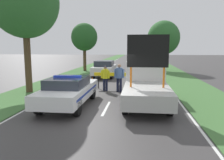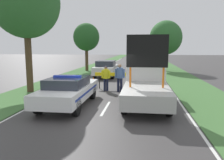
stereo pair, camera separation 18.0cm
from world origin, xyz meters
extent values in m
plane|color=#3D3A3A|center=(0.00, 0.00, 0.00)|extent=(160.00, 160.00, 0.00)
cube|color=silver|center=(0.00, 1.11, 0.00)|extent=(0.12, 2.46, 0.01)
cube|color=silver|center=(0.00, 7.87, 0.00)|extent=(0.12, 2.46, 0.01)
cube|color=silver|center=(0.00, 14.64, 0.00)|extent=(0.12, 2.46, 0.01)
cube|color=silver|center=(0.00, 21.40, 0.00)|extent=(0.12, 2.46, 0.01)
cube|color=silver|center=(0.00, 28.17, 0.00)|extent=(0.12, 2.46, 0.01)
cube|color=silver|center=(0.00, 34.94, 0.00)|extent=(0.12, 2.46, 0.01)
cube|color=silver|center=(0.00, 41.70, 0.00)|extent=(0.12, 2.46, 0.01)
cube|color=silver|center=(0.00, 48.47, 0.00)|extent=(0.12, 2.46, 0.01)
cube|color=silver|center=(-3.61, 17.61, 0.00)|extent=(0.10, 62.54, 0.01)
cube|color=silver|center=(3.61, 17.61, 0.00)|extent=(0.10, 62.54, 0.01)
cube|color=#427038|center=(-5.27, 20.00, 0.01)|extent=(3.13, 120.00, 0.03)
cube|color=#427038|center=(5.27, 20.00, 0.01)|extent=(3.13, 120.00, 0.03)
cube|color=white|center=(-1.85, 1.36, 0.68)|extent=(1.88, 4.89, 0.58)
cube|color=#282D38|center=(-1.85, 1.21, 1.18)|extent=(1.66, 2.25, 0.43)
cylinder|color=black|center=(-2.68, 2.88, 0.39)|extent=(0.24, 0.78, 0.78)
cylinder|color=black|center=(-1.03, 2.88, 0.39)|extent=(0.24, 0.78, 0.78)
cylinder|color=black|center=(-2.68, -0.16, 0.39)|extent=(0.24, 0.78, 0.78)
cylinder|color=black|center=(-1.03, -0.16, 0.39)|extent=(0.24, 0.78, 0.78)
cube|color=#1E38C6|center=(-1.85, 1.21, 1.45)|extent=(1.32, 0.24, 0.10)
cube|color=#193399|center=(-1.85, 1.36, 0.71)|extent=(1.89, 4.01, 0.10)
cube|color=black|center=(-1.85, 3.85, 0.62)|extent=(1.04, 0.08, 0.35)
cube|color=white|center=(1.85, 3.83, 1.23)|extent=(2.09, 1.85, 1.67)
cube|color=#232833|center=(1.85, 4.73, 1.54)|extent=(1.78, 0.04, 0.74)
cube|color=#B2B2AD|center=(1.85, 1.06, 0.72)|extent=(2.09, 3.68, 0.64)
cylinder|color=#D16619|center=(1.13, 1.06, 1.49)|extent=(0.09, 0.09, 0.90)
cylinder|color=#D16619|center=(2.58, 1.06, 1.49)|extent=(0.09, 0.09, 0.90)
cube|color=black|center=(1.85, 1.06, 2.65)|extent=(1.81, 0.12, 1.42)
cylinder|color=black|center=(0.93, 3.83, 0.40)|extent=(0.24, 0.80, 0.80)
cylinder|color=black|center=(2.78, 3.83, 0.40)|extent=(0.24, 0.80, 0.80)
cylinder|color=black|center=(0.93, 0.33, 0.40)|extent=(0.24, 0.80, 0.80)
cylinder|color=black|center=(2.78, 0.33, 0.40)|extent=(0.24, 0.80, 0.80)
cylinder|color=black|center=(-1.25, 5.99, 0.44)|extent=(0.07, 0.07, 0.88)
cylinder|color=black|center=(1.17, 5.99, 0.44)|extent=(0.07, 0.07, 0.88)
cube|color=yellow|center=(-1.30, 5.99, 1.00)|extent=(0.50, 0.08, 0.24)
cube|color=black|center=(-0.79, 5.99, 1.00)|extent=(0.50, 0.08, 0.24)
cube|color=yellow|center=(-0.29, 5.99, 1.00)|extent=(0.50, 0.08, 0.24)
cube|color=black|center=(0.21, 5.99, 1.00)|extent=(0.50, 0.08, 0.24)
cube|color=yellow|center=(0.71, 5.99, 1.00)|extent=(0.50, 0.08, 0.24)
cube|color=black|center=(1.22, 5.99, 1.00)|extent=(0.50, 0.08, 0.24)
cylinder|color=#191E38|center=(-0.74, 5.23, 0.40)|extent=(0.15, 0.15, 0.81)
cylinder|color=#191E38|center=(-0.58, 5.23, 0.40)|extent=(0.15, 0.15, 0.81)
cylinder|color=yellow|center=(-0.66, 5.23, 1.11)|extent=(0.37, 0.37, 0.61)
cylinder|color=yellow|center=(-0.89, 5.23, 1.08)|extent=(0.12, 0.12, 0.52)
cylinder|color=yellow|center=(-0.43, 5.23, 1.08)|extent=(0.12, 0.12, 0.52)
sphere|color=#A57A5B|center=(-0.66, 5.23, 1.52)|extent=(0.21, 0.21, 0.21)
cylinder|color=#141933|center=(-0.66, 5.23, 1.58)|extent=(0.24, 0.24, 0.05)
cylinder|color=#191E38|center=(0.18, 5.01, 0.44)|extent=(0.17, 0.17, 0.88)
cylinder|color=#191E38|center=(0.36, 5.01, 0.44)|extent=(0.17, 0.17, 0.88)
cylinder|color=#4C6B9E|center=(0.27, 5.01, 1.21)|extent=(0.40, 0.40, 0.66)
cylinder|color=#4C6B9E|center=(0.02, 5.01, 1.18)|extent=(0.13, 0.13, 0.56)
cylinder|color=#4C6B9E|center=(0.52, 5.01, 1.18)|extent=(0.13, 0.13, 0.56)
sphere|color=#A57A5B|center=(0.27, 5.01, 1.66)|extent=(0.23, 0.23, 0.23)
cube|color=black|center=(-1.82, 6.67, 0.01)|extent=(0.51, 0.51, 0.03)
cone|color=orange|center=(-1.82, 6.67, 0.37)|extent=(0.44, 0.44, 0.68)
cylinder|color=white|center=(-1.82, 6.67, 0.40)|extent=(0.25, 0.25, 0.09)
cube|color=black|center=(-3.08, 3.60, 0.01)|extent=(0.46, 0.46, 0.03)
cone|color=orange|center=(-3.08, 3.60, 0.33)|extent=(0.39, 0.39, 0.60)
cylinder|color=white|center=(-3.08, 3.60, 0.36)|extent=(0.22, 0.22, 0.08)
cube|color=silver|center=(-1.78, 12.18, 0.70)|extent=(1.88, 4.64, 0.71)
cube|color=#282D38|center=(-1.78, 12.04, 1.31)|extent=(1.66, 2.13, 0.52)
cylinder|color=black|center=(-2.60, 13.61, 0.35)|extent=(0.24, 0.69, 0.69)
cylinder|color=black|center=(-0.96, 13.61, 0.35)|extent=(0.24, 0.69, 0.69)
cylinder|color=black|center=(-2.60, 10.74, 0.35)|extent=(0.24, 0.69, 0.69)
cylinder|color=black|center=(-0.96, 10.74, 0.35)|extent=(0.24, 0.69, 0.69)
cube|color=black|center=(2.09, 17.69, 0.76)|extent=(1.80, 4.33, 0.77)
cube|color=#282D38|center=(2.09, 17.56, 1.36)|extent=(1.58, 1.99, 0.43)
cylinder|color=black|center=(1.31, 19.04, 0.38)|extent=(0.24, 0.75, 0.75)
cylinder|color=black|center=(2.87, 19.04, 0.38)|extent=(0.24, 0.75, 0.75)
cylinder|color=black|center=(1.31, 16.35, 0.38)|extent=(0.24, 0.75, 0.75)
cylinder|color=black|center=(2.87, 16.35, 0.38)|extent=(0.24, 0.75, 0.75)
cube|color=slate|center=(1.87, 23.88, 0.66)|extent=(1.72, 4.20, 0.61)
cube|color=#282D38|center=(1.87, 23.75, 1.18)|extent=(1.52, 1.93, 0.42)
cylinder|color=black|center=(1.13, 25.18, 0.36)|extent=(0.24, 0.72, 0.72)
cylinder|color=black|center=(2.62, 25.18, 0.36)|extent=(0.24, 0.72, 0.72)
cylinder|color=black|center=(1.13, 22.58, 0.36)|extent=(0.24, 0.72, 0.72)
cylinder|color=black|center=(2.62, 22.58, 0.36)|extent=(0.24, 0.72, 0.72)
cylinder|color=#4C3823|center=(4.41, 18.23, 1.28)|extent=(0.39, 0.39, 2.55)
ellipsoid|color=#2D662D|center=(4.41, 18.23, 3.98)|extent=(3.80, 3.80, 3.99)
cylinder|color=#4C3823|center=(-5.37, 4.18, 1.99)|extent=(0.40, 0.40, 3.97)
ellipsoid|color=#2D662D|center=(-5.37, 4.18, 5.51)|extent=(4.10, 4.10, 4.30)
cylinder|color=#4C3823|center=(-4.97, 17.19, 1.45)|extent=(0.37, 0.37, 2.90)
ellipsoid|color=#235623|center=(-4.97, 17.19, 4.06)|extent=(3.11, 3.11, 3.27)
camera|label=1|loc=(1.43, -8.67, 2.79)|focal=35.00mm
camera|label=2|loc=(1.61, -8.64, 2.79)|focal=35.00mm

